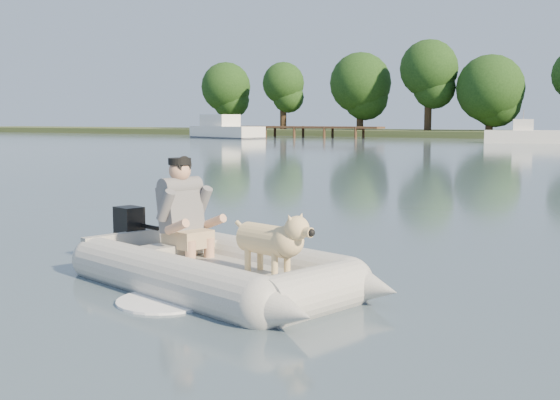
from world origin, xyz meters
The scene contains 8 objects.
water centered at (0.00, 0.00, 0.00)m, with size 160.00×160.00×0.00m, color slate.
dock centered at (-26.00, 52.00, 0.52)m, with size 18.00×2.00×1.04m, color #4C331E, non-canonical shape.
dinghy centered at (0.59, 0.60, 0.61)m, with size 4.91×3.71×1.41m, color #9D9D98, non-canonical shape.
man centered at (-0.08, 0.85, 0.79)m, with size 0.74×0.64×1.10m, color slate, non-canonical shape.
dog centered at (1.24, 0.46, 0.53)m, with size 0.95×0.34×0.64m, color #D6BD7B, non-canonical shape.
outboard_motor centered at (-1.04, 1.08, 0.32)m, with size 0.42×0.30×0.81m, color black, non-canonical shape.
cabin_cruiser centered at (-29.92, 47.44, 1.05)m, with size 8.02×2.87×2.48m, color white, non-canonical shape.
motorboat centered at (-4.14, 46.82, 1.14)m, with size 5.91×2.27×2.50m, color white, non-canonical shape.
Camera 1 is at (4.60, -5.39, 1.76)m, focal length 45.00 mm.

